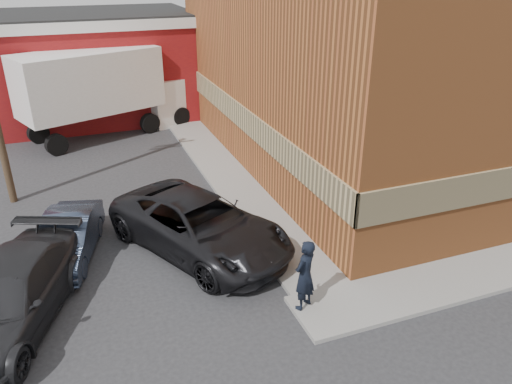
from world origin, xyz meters
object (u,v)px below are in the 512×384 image
object	(u,v)px
man	(305,275)
box_truck	(106,86)
warehouse	(45,67)
suv_b	(8,297)
sedan	(68,238)
suv_a	(200,225)
brick_building	(393,47)

from	to	relation	value
man	box_truck	world-z (taller)	box_truck
warehouse	box_truck	distance (m)	5.10
man	suv_b	xyz separation A→B (m)	(-6.88, 2.02, -0.27)
sedan	suv_a	xyz separation A→B (m)	(3.78, -1.01, 0.20)
man	box_truck	size ratio (longest dim) A/B	0.21
warehouse	sedan	size ratio (longest dim) A/B	4.06
brick_building	man	distance (m)	13.40
sedan	box_truck	xyz separation A→B (m)	(2.44, 11.50, 1.80)
warehouse	suv_a	distance (m)	17.38
sedan	box_truck	world-z (taller)	box_truck
warehouse	box_truck	bearing A→B (deg)	-56.88
warehouse	suv_a	size ratio (longest dim) A/B	2.63
brick_building	sedan	size ratio (longest dim) A/B	4.55
sedan	suv_b	world-z (taller)	suv_b
warehouse	box_truck	xyz separation A→B (m)	(2.78, -4.26, -0.35)
warehouse	suv_a	world-z (taller)	warehouse
warehouse	man	distance (m)	21.41
man	suv_b	size ratio (longest dim) A/B	0.34
suv_a	suv_b	distance (m)	5.49
suv_b	box_truck	distance (m)	14.86
brick_building	suv_a	bearing A→B (deg)	-150.95
box_truck	man	bearing A→B (deg)	-100.82
brick_building	warehouse	size ratio (longest dim) A/B	1.12
suv_a	brick_building	bearing A→B (deg)	2.66
suv_a	box_truck	size ratio (longest dim) A/B	0.69
suv_a	sedan	bearing A→B (deg)	138.67
brick_building	warehouse	distance (m)	18.30
sedan	suv_b	distance (m)	3.10
box_truck	suv_b	bearing A→B (deg)	-126.49
suv_b	suv_a	bearing A→B (deg)	40.64
brick_building	suv_a	xyz separation A→B (m)	(-10.38, -5.76, -3.82)
man	suv_a	bearing A→B (deg)	-96.03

